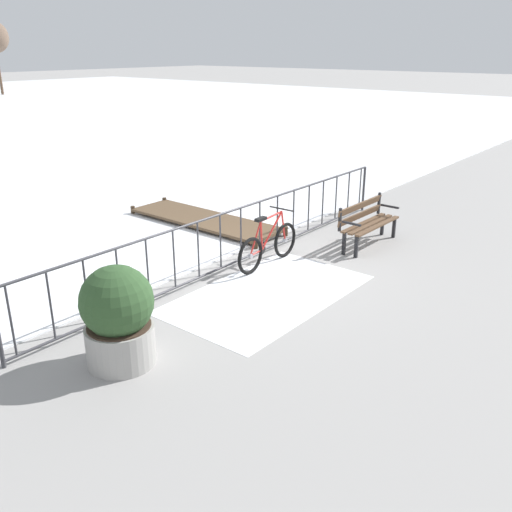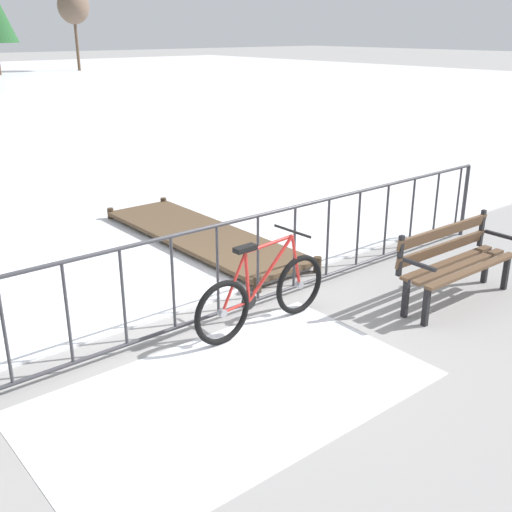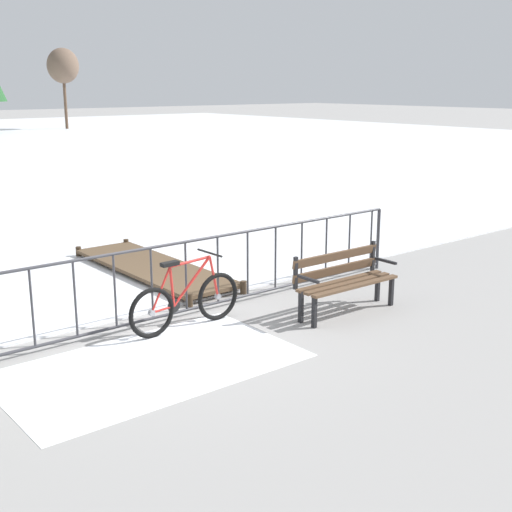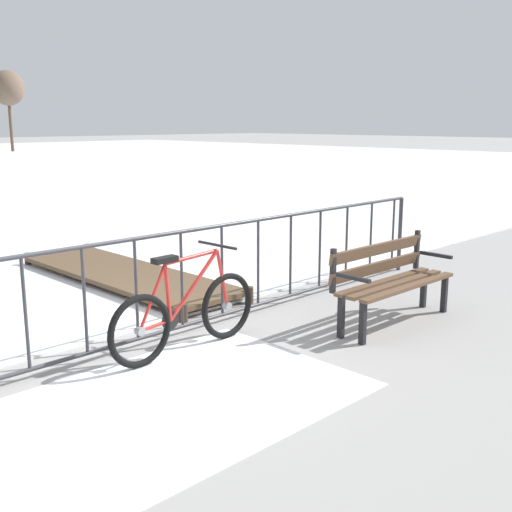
{
  "view_description": "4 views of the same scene",
  "coord_description": "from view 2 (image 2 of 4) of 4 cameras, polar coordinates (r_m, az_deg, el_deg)",
  "views": [
    {
      "loc": [
        -7.1,
        -6.11,
        3.7
      ],
      "look_at": [
        -0.59,
        -0.83,
        0.51
      ],
      "focal_mm": 38.79,
      "sensor_mm": 36.0,
      "label": 1
    },
    {
      "loc": [
        -3.4,
        -4.75,
        2.9
      ],
      "look_at": [
        0.25,
        -0.33,
        0.76
      ],
      "focal_mm": 42.75,
      "sensor_mm": 36.0,
      "label": 2
    },
    {
      "loc": [
        -4.34,
        -7.54,
        3.12
      ],
      "look_at": [
        1.13,
        -0.8,
        0.92
      ],
      "focal_mm": 47.5,
      "sensor_mm": 36.0,
      "label": 3
    },
    {
      "loc": [
        -3.19,
        -4.82,
        2.11
      ],
      "look_at": [
        0.92,
        -0.68,
        0.85
      ],
      "focal_mm": 43.82,
      "sensor_mm": 36.0,
      "label": 4
    }
  ],
  "objects": [
    {
      "name": "snow_patch",
      "position": [
        5.3,
        -2.28,
        -12.69
      ],
      "size": [
        3.38,
        1.98,
        0.01
      ],
      "primitive_type": "cube",
      "color": "white",
      "rests_on": "ground"
    },
    {
      "name": "bicycle_near_railing",
      "position": [
        6.2,
        0.63,
        -3.63
      ],
      "size": [
        1.71,
        0.52,
        0.97
      ],
      "color": "black",
      "rests_on": "ground"
    },
    {
      "name": "tree_west_mid",
      "position": [
        48.43,
        -16.72,
        21.45
      ],
      "size": [
        2.21,
        2.21,
        5.63
      ],
      "color": "brown",
      "rests_on": "ground"
    },
    {
      "name": "ground_plane",
      "position": [
        6.52,
        -3.5,
        -5.96
      ],
      "size": [
        160.0,
        160.0,
        0.0
      ],
      "primitive_type": "plane",
      "color": "gray"
    },
    {
      "name": "wooden_dock",
      "position": [
        8.79,
        -5.11,
        1.96
      ],
      "size": [
        1.1,
        3.81,
        0.2
      ],
      "color": "brown",
      "rests_on": "ground"
    },
    {
      "name": "park_bench",
      "position": [
        7.13,
        17.99,
        -0.13
      ],
      "size": [
        1.61,
        0.5,
        0.89
      ],
      "color": "brown",
      "rests_on": "ground"
    },
    {
      "name": "railing_fence",
      "position": [
        6.29,
        -3.61,
        -1.4
      ],
      "size": [
        9.06,
        0.06,
        1.07
      ],
      "color": "#38383D",
      "rests_on": "ground"
    }
  ]
}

